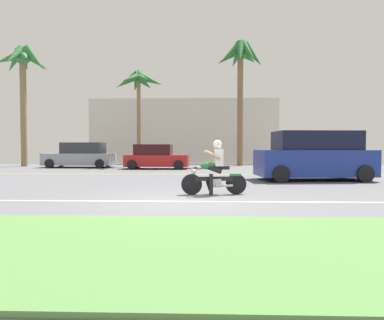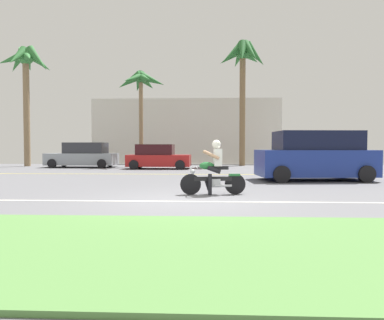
# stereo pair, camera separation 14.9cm
# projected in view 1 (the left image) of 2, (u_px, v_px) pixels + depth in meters

# --- Properties ---
(ground) EXTENTS (56.00, 30.00, 0.04)m
(ground) POSITION_uv_depth(u_px,v_px,m) (190.00, 188.00, 11.71)
(ground) COLOR slate
(grass_median) EXTENTS (56.00, 3.80, 0.06)m
(grass_median) POSITION_uv_depth(u_px,v_px,m) (170.00, 247.00, 4.62)
(grass_median) COLOR #548442
(grass_median) RESTS_ON ground
(lane_line_near) EXTENTS (50.40, 0.12, 0.01)m
(lane_line_near) POSITION_uv_depth(u_px,v_px,m) (186.00, 201.00, 8.63)
(lane_line_near) COLOR silver
(lane_line_near) RESTS_ON ground
(lane_line_far) EXTENTS (50.40, 0.12, 0.01)m
(lane_line_far) POSITION_uv_depth(u_px,v_px,m) (195.00, 174.00, 17.11)
(lane_line_far) COLOR yellow
(lane_line_far) RESTS_ON ground
(motorcyclist) EXTENTS (1.82, 0.60, 1.53)m
(motorcyclist) POSITION_uv_depth(u_px,v_px,m) (215.00, 171.00, 9.88)
(motorcyclist) COLOR black
(motorcyclist) RESTS_ON ground
(suv_nearby) EXTENTS (4.70, 2.44, 1.95)m
(suv_nearby) POSITION_uv_depth(u_px,v_px,m) (314.00, 156.00, 14.10)
(suv_nearby) COLOR navy
(suv_nearby) RESTS_ON ground
(parked_car_0) EXTENTS (4.42, 2.02, 1.60)m
(parked_car_0) POSITION_uv_depth(u_px,v_px,m) (81.00, 156.00, 22.91)
(parked_car_0) COLOR #8C939E
(parked_car_0) RESTS_ON ground
(parked_car_1) EXTENTS (3.82, 1.89, 1.47)m
(parked_car_1) POSITION_uv_depth(u_px,v_px,m) (156.00, 157.00, 21.39)
(parked_car_1) COLOR #AD1E1E
(parked_car_1) RESTS_ON ground
(palm_tree_0) EXTENTS (3.57, 3.68, 8.66)m
(palm_tree_0) POSITION_uv_depth(u_px,v_px,m) (241.00, 63.00, 24.65)
(palm_tree_0) COLOR brown
(palm_tree_0) RESTS_ON ground
(palm_tree_1) EXTENTS (3.56, 3.46, 6.51)m
(palm_tree_1) POSITION_uv_depth(u_px,v_px,m) (139.00, 84.00, 23.85)
(palm_tree_1) COLOR #846B4C
(palm_tree_1) RESTS_ON ground
(palm_tree_2) EXTENTS (3.58, 3.68, 8.15)m
(palm_tree_2) POSITION_uv_depth(u_px,v_px,m) (23.00, 67.00, 23.85)
(palm_tree_2) COLOR #846B4C
(palm_tree_2) RESTS_ON ground
(building_far) EXTENTS (14.87, 4.00, 5.10)m
(building_far) POSITION_uv_depth(u_px,v_px,m) (185.00, 132.00, 29.63)
(building_far) COLOR beige
(building_far) RESTS_ON ground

